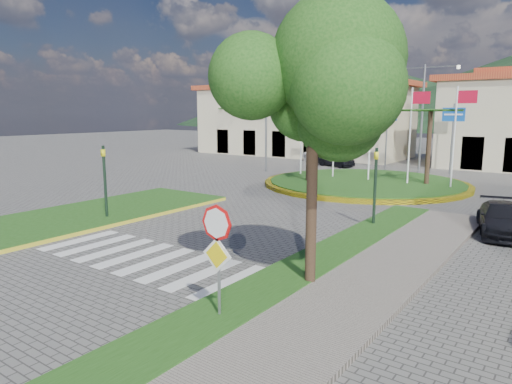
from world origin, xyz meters
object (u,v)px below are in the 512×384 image
Objects in this scene: car_dark_b at (478,160)px; car_side_right at (503,219)px; deciduous_tree at (314,87)px; white_van at (322,156)px; stop_sign at (217,244)px; roundabout_island at (365,183)px; car_dark_a at (335,159)px.

car_side_right is (4.89, -22.66, -0.02)m from car_dark_b.
deciduous_tree is 10.56m from car_side_right.
car_side_right is at bearing -117.69° from white_van.
car_dark_b is (-0.95, 34.61, -1.18)m from stop_sign.
roundabout_island is 3.45× the size of car_dark_b.
deciduous_tree is 28.10m from car_dark_a.
deciduous_tree is at bearing -156.13° from car_dark_b.
car_dark_b is at bearing 88.44° from car_side_right.
deciduous_tree reaches higher than stop_sign.
stop_sign is 0.66× the size of car_side_right.
stop_sign is 0.73× the size of car_dark_a.
deciduous_tree is at bearing 78.82° from stop_sign.
car_dark_b is (-1.55, 31.57, -4.57)m from deciduous_tree.
car_dark_a is at bearing 126.52° from roundabout_island.
roundabout_island is at bearing -121.72° from white_van.
stop_sign is at bearing -136.75° from white_van.
roundabout_island is 15.10m from car_dark_b.
car_dark_b is 0.91× the size of car_side_right.
car_dark_b is at bearing 92.81° from deciduous_tree.
roundabout_island is at bearing -174.09° from car_dark_b.
deciduous_tree is 31.56m from white_van.
car_side_right reaches higher than white_van.
car_dark_b is (12.63, 3.76, 0.05)m from white_van.
roundabout_island is 10.21m from car_dark_a.
car_side_right is (14.90, -16.29, -0.04)m from car_dark_a.
roundabout_island is 1.87× the size of deciduous_tree.
roundabout_island is 13.87m from white_van.
deciduous_tree reaches higher than roundabout_island.
white_van is at bearing 128.79° from roundabout_island.
roundabout_island is 3.16× the size of white_van.
deciduous_tree is (0.60, 3.04, 3.38)m from stop_sign.
car_dark_a is 0.99× the size of car_dark_b.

